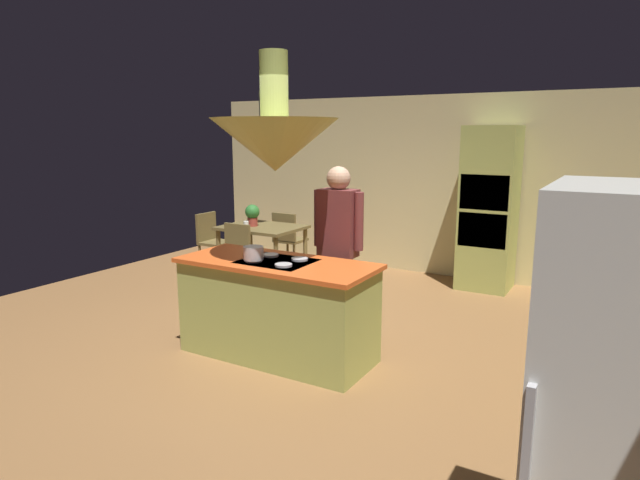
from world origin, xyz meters
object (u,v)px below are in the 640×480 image
object	(u,v)px
potted_plant_on_table	(252,214)
cooking_pot_on_cooktop	(253,253)
chair_facing_island	(233,253)
dining_table	(262,234)
chair_at_corner	(212,238)
cup_on_table	(246,224)
kitchen_island	(278,309)
person_at_island	(338,242)
refrigerator	(637,434)
oven_tower	(489,209)
chair_by_back_wall	(288,237)

from	to	relation	value
potted_plant_on_table	cooking_pot_on_cooktop	bearing A→B (deg)	-52.68
chair_facing_island	dining_table	bearing A→B (deg)	90.00
dining_table	chair_at_corner	world-z (taller)	chair_at_corner
cup_on_table	potted_plant_on_table	bearing A→B (deg)	92.23
kitchen_island	person_at_island	xyz separation A→B (m)	(0.27, 0.66, 0.54)
refrigerator	cooking_pot_on_cooktop	bearing A→B (deg)	152.05
dining_table	cooking_pot_on_cooktop	bearing A→B (deg)	-55.37
chair_at_corner	cup_on_table	world-z (taller)	chair_at_corner
cup_on_table	cooking_pot_on_cooktop	distance (m)	2.61
dining_table	potted_plant_on_table	size ratio (longest dim) A/B	3.61
chair_facing_island	potted_plant_on_table	world-z (taller)	potted_plant_on_table
cup_on_table	dining_table	bearing A→B (deg)	62.04
kitchen_island	potted_plant_on_table	bearing A→B (deg)	131.64
potted_plant_on_table	cooking_pot_on_cooktop	world-z (taller)	potted_plant_on_table
dining_table	chair_facing_island	size ratio (longest dim) A/B	1.24
refrigerator	cup_on_table	xyz separation A→B (m)	(-4.61, 3.59, -0.12)
dining_table	chair_facing_island	distance (m)	0.66
refrigerator	potted_plant_on_table	size ratio (longest dim) A/B	6.16
dining_table	chair_facing_island	xyz separation A→B (m)	(0.00, -0.64, -0.15)
refrigerator	chair_facing_island	xyz separation A→B (m)	(-4.50, 3.16, -0.42)
chair_at_corner	oven_tower	bearing A→B (deg)	-72.92
person_at_island	chair_by_back_wall	distance (m)	2.91
chair_at_corner	refrigerator	bearing A→B (deg)	-125.04
chair_by_back_wall	cooking_pot_on_cooktop	world-z (taller)	cooking_pot_on_cooktop
chair_at_corner	chair_by_back_wall	bearing A→B (deg)	-55.09
refrigerator	cooking_pot_on_cooktop	distance (m)	3.35
refrigerator	dining_table	world-z (taller)	refrigerator
potted_plant_on_table	cooking_pot_on_cooktop	distance (m)	2.73
refrigerator	chair_at_corner	distance (m)	6.63
dining_table	chair_at_corner	distance (m)	0.93
cup_on_table	cooking_pot_on_cooktop	world-z (taller)	cooking_pot_on_cooktop
refrigerator	potted_plant_on_table	bearing A→B (deg)	140.96
dining_table	person_at_island	bearing A→B (deg)	-36.21
oven_tower	cooking_pot_on_cooktop	size ratio (longest dim) A/B	11.77
chair_by_back_wall	cooking_pot_on_cooktop	size ratio (longest dim) A/B	4.83
chair_facing_island	kitchen_island	bearing A→B (deg)	-40.61
kitchen_island	chair_at_corner	xyz separation A→B (m)	(-2.62, 2.10, 0.05)
oven_tower	chair_at_corner	size ratio (longest dim) A/B	2.44
dining_table	chair_by_back_wall	world-z (taller)	chair_by_back_wall
dining_table	person_at_island	distance (m)	2.46
chair_by_back_wall	cooking_pot_on_cooktop	distance (m)	3.29
chair_facing_island	chair_at_corner	size ratio (longest dim) A/B	1.00
cooking_pot_on_cooktop	potted_plant_on_table	bearing A→B (deg)	127.32
person_at_island	chair_facing_island	bearing A→B (deg)	157.89
chair_by_back_wall	cup_on_table	bearing A→B (deg)	82.53
person_at_island	potted_plant_on_table	xyz separation A→B (m)	(-2.09, 1.39, -0.06)
chair_by_back_wall	potted_plant_on_table	distance (m)	0.83
chair_at_corner	potted_plant_on_table	xyz separation A→B (m)	(0.80, -0.06, 0.42)
chair_by_back_wall	chair_at_corner	size ratio (longest dim) A/B	1.00
refrigerator	cooking_pot_on_cooktop	size ratio (longest dim) A/B	10.27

